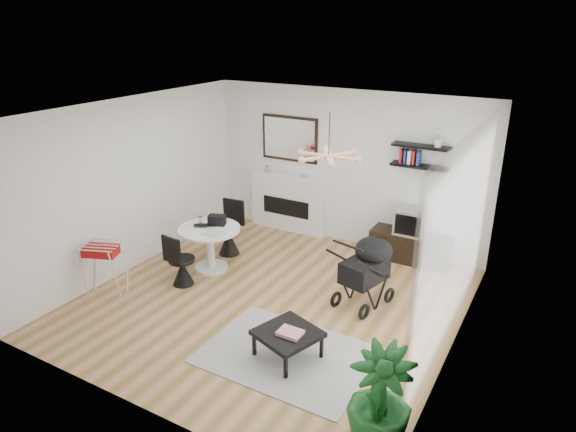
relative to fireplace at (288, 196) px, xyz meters
The scene contains 25 objects.
floor 2.75m from the fireplace, 65.59° to the right, with size 5.00×5.00×0.00m, color olive.
ceiling 3.34m from the fireplace, 65.59° to the right, with size 5.00×5.00×0.00m, color white.
wall_back 1.29m from the fireplace, ahead, with size 5.00×5.00×0.00m, color white.
wall_left 2.88m from the fireplace, 120.01° to the right, with size 5.00×5.00×0.00m, color white.
wall_right 4.39m from the fireplace, 33.95° to the right, with size 5.00×5.00×0.00m, color white.
sheer_curtain 4.20m from the fireplace, 32.43° to the right, with size 0.04×3.60×2.60m, color white.
fireplace is the anchor object (origin of this frame).
shelf_lower 2.58m from the fireplace, ahead, with size 0.90×0.25×0.04m, color black.
shelf_upper 2.71m from the fireplace, ahead, with size 0.90×0.25×0.04m, color black.
pendant_lamp 3.15m from the fireplace, 49.71° to the right, with size 0.90×0.90×0.10m, color tan, non-canonical shape.
tv_console 2.46m from the fireplace, ahead, with size 1.29×0.45×0.49m, color black.
crt_tv 2.40m from the fireplace, ahead, with size 0.48×0.42×0.42m.
dining_table 2.08m from the fireplace, 97.06° to the right, with size 0.98×0.98×0.72m.
laptop 2.10m from the fireplace, 99.51° to the right, with size 0.32×0.21×0.03m, color black.
black_bag 1.89m from the fireplace, 96.86° to the right, with size 0.27×0.16×0.16m, color black.
newspaper 2.19m from the fireplace, 91.22° to the right, with size 0.34×0.28×0.01m, color silver.
drinking_glass 2.00m from the fireplace, 104.89° to the right, with size 0.06×0.06×0.10m, color white.
chair_far 1.50m from the fireplace, 104.02° to the right, with size 0.44×0.45×0.92m.
chair_near 2.72m from the fireplace, 96.95° to the right, with size 0.40×0.41×0.83m.
drying_rack 3.61m from the fireplace, 107.47° to the right, with size 0.68×0.66×0.80m.
stroller 2.90m from the fireplace, 38.02° to the right, with size 0.72×0.95×1.07m.
rug 3.98m from the fireplace, 60.56° to the right, with size 1.97×1.42×0.01m, color #A6A6A6.
coffee_table 3.96m from the fireplace, 60.40° to the right, with size 0.84×0.84×0.34m.
magazines 4.01m from the fireplace, 60.01° to the right, with size 0.28×0.22×0.04m, color #D5353C.
potted_plant 5.37m from the fireplace, 51.38° to the right, with size 0.60×0.60×1.08m, color #195922.
Camera 1 is at (3.37, -5.44, 3.79)m, focal length 32.00 mm.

